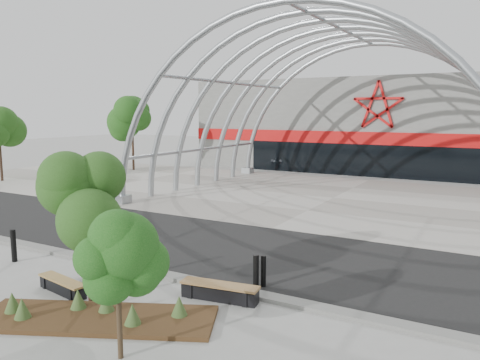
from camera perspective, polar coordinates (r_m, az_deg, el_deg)
name	(u,v)px	position (r m, az deg, el deg)	size (l,w,h in m)	color
ground	(179,276)	(15.38, -7.51, -11.55)	(140.00, 140.00, 0.00)	#999994
road	(234,248)	(18.14, -0.79, -8.32)	(140.00, 7.00, 0.02)	black
forecourt	(333,198)	(28.86, 11.31, -2.17)	(60.00, 17.00, 0.04)	gray
kerb	(174,277)	(15.17, -8.09, -11.61)	(60.00, 0.50, 0.12)	slate
arena_building	(397,125)	(45.82, 18.55, 6.40)	(34.00, 15.24, 8.00)	slate
vault_canopy	(333,198)	(28.86, 11.31, -2.18)	(20.80, 15.80, 20.36)	#9EA4A8
planting_bed	(95,314)	(12.80, -17.31, -15.36)	(6.14, 4.15, 0.63)	#362714
street_tree_0	(86,203)	(13.12, -18.28, -2.63)	(1.72, 1.72, 3.91)	black
street_tree_1	(116,248)	(10.07, -14.83, -8.06)	(1.42, 1.42, 3.37)	#322918
bench_0	(63,286)	(14.83, -20.82, -11.99)	(1.99, 0.74, 0.41)	black
bench_1	(220,292)	(13.42, -2.49, -13.47)	(2.31, 0.81, 0.47)	black
bollard_0	(14,246)	(18.29, -25.88, -7.21)	(0.18, 0.18, 1.14)	black
bollard_1	(86,261)	(15.92, -18.28, -9.35)	(0.16, 0.16, 0.98)	black
bollard_2	(149,259)	(15.65, -11.03, -9.38)	(0.16, 0.16, 0.98)	black
bollard_3	(263,271)	(14.25, 2.87, -11.04)	(0.16, 0.16, 0.98)	black
bollard_4	(256,272)	(14.02, 1.96, -11.18)	(0.17, 0.17, 1.06)	black
bg_tree_0	(132,118)	(42.66, -13.03, 7.38)	(3.00, 3.00, 6.45)	black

